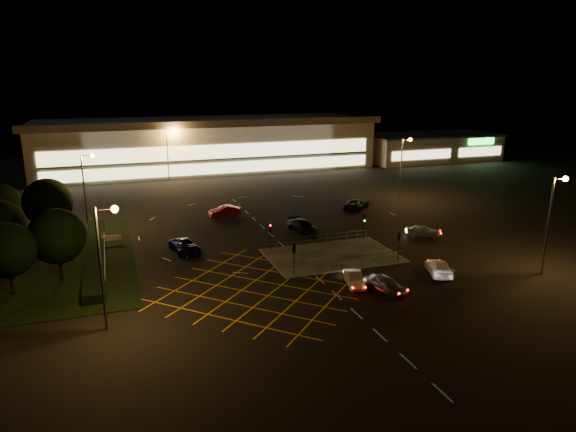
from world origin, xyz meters
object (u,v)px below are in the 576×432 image
object	(u,v)px
signal_sw	(294,253)
signal_nw	(270,231)
car_far_dkgrey	(303,226)
car_queue_white	(354,279)
car_right_silver	(423,231)
signal_se	(399,241)
car_left_blue	(185,246)
car_approach_white	(439,267)
car_east_grey	(357,204)
car_circ_red	(225,211)
car_near_silver	(386,284)
signal_ne	(364,222)

from	to	relation	value
signal_sw	signal_nw	xyz separation A→B (m)	(0.00, 7.99, 0.00)
signal_sw	car_far_dkgrey	size ratio (longest dim) A/B	0.61
signal_sw	car_far_dkgrey	world-z (taller)	signal_sw
car_queue_white	car_right_silver	xyz separation A→B (m)	(15.36, 11.50, 0.05)
signal_se	car_left_blue	bearing A→B (deg)	-26.70
car_left_blue	car_approach_white	bearing A→B (deg)	-43.84
car_east_grey	car_approach_white	world-z (taller)	car_east_grey
signal_nw	car_circ_red	size ratio (longest dim) A/B	0.69
signal_nw	car_circ_red	xyz separation A→B (m)	(-1.56, 16.97, -1.62)
car_near_silver	car_east_grey	size ratio (longest dim) A/B	0.81
signal_se	car_queue_white	bearing A→B (deg)	31.04
car_approach_white	car_queue_white	bearing A→B (deg)	20.56
signal_sw	car_right_silver	xyz separation A→B (m)	(19.90, 7.01, -1.65)
car_far_dkgrey	car_left_blue	bearing A→B (deg)	179.14
car_east_grey	car_left_blue	bearing A→B (deg)	68.06
signal_ne	car_far_dkgrey	bearing A→B (deg)	134.22
signal_ne	car_queue_white	xyz separation A→B (m)	(-7.46, -12.48, -1.70)
car_approach_white	car_far_dkgrey	bearing A→B (deg)	-45.94
signal_sw	car_east_grey	xyz separation A→B (m)	(18.28, 22.32, -1.60)
car_queue_white	car_approach_white	world-z (taller)	car_approach_white
signal_nw	car_far_dkgrey	world-z (taller)	signal_nw
signal_ne	car_right_silver	distance (m)	8.13
signal_ne	car_east_grey	xyz separation A→B (m)	(6.28, 14.33, -1.60)
car_left_blue	car_far_dkgrey	distance (m)	15.91
signal_se	car_circ_red	xyz separation A→B (m)	(-13.56, 24.96, -1.62)
signal_ne	car_east_grey	distance (m)	15.73
car_queue_white	car_approach_white	distance (m)	9.44
signal_nw	signal_ne	bearing A→B (deg)	0.00
signal_se	car_approach_white	world-z (taller)	signal_se
car_near_silver	car_circ_red	distance (m)	32.74
signal_ne	signal_sw	bearing A→B (deg)	-146.35
car_queue_white	car_circ_red	world-z (taller)	car_circ_red
signal_ne	car_right_silver	xyz separation A→B (m)	(7.90, -0.98, -1.65)
car_right_silver	car_approach_white	xyz separation A→B (m)	(-5.92, -11.64, 0.01)
signal_se	car_far_dkgrey	xyz separation A→B (m)	(-5.75, 13.89, -1.61)
car_near_silver	car_approach_white	distance (m)	7.63
car_queue_white	car_east_grey	distance (m)	30.13
car_queue_white	car_approach_white	bearing A→B (deg)	14.06
signal_nw	car_east_grey	distance (m)	23.29
signal_sw	car_approach_white	bearing A→B (deg)	161.66
car_circ_red	car_east_grey	size ratio (longest dim) A/B	0.83
signal_se	car_approach_white	size ratio (longest dim) A/B	0.63
car_left_blue	car_circ_red	size ratio (longest dim) A/B	1.17
signal_se	car_circ_red	bearing A→B (deg)	-61.49
car_right_silver	car_approach_white	bearing A→B (deg)	-175.80
signal_se	car_approach_white	distance (m)	5.30
signal_nw	car_right_silver	bearing A→B (deg)	-2.82
signal_se	signal_nw	distance (m)	14.41
signal_sw	car_left_blue	bearing A→B (deg)	-48.97
signal_nw	car_east_grey	xyz separation A→B (m)	(18.28, 14.33, -1.60)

